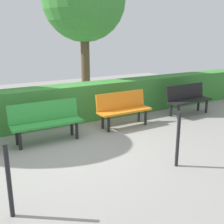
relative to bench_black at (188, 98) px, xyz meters
The scene contains 8 objects.
ground_plane 4.13m from the bench_black, 11.24° to the left, with size 17.33×17.33×0.00m, color gray.
bench_black is the anchor object (origin of this frame).
bench_orange 2.22m from the bench_black, ahead, with size 1.41×0.46×0.86m.
bench_green 4.22m from the bench_black, ahead, with size 1.54×0.47×0.86m.
hedge_row 3.27m from the bench_black, 18.51° to the right, with size 13.33×0.65×0.99m, color #387F33.
tree_near 4.34m from the bench_black, 52.18° to the right, with size 2.58×2.58×4.59m.
railing_post_mid 3.52m from the bench_black, 42.24° to the left, with size 0.06×0.06×1.00m, color black.
railing_post_far 5.92m from the bench_black, 23.59° to the left, with size 0.06×0.06×1.00m, color black.
Camera 1 is at (1.84, 4.89, 2.26)m, focal length 44.53 mm.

